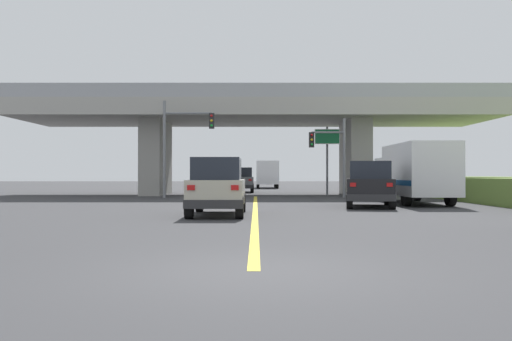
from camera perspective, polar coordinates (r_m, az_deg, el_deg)
ground at (r=38.60m, az=0.17°, el=-2.59°), size 160.00×160.00×0.00m
overpass_bridge at (r=38.76m, az=0.17°, el=5.19°), size 33.04×8.90×7.30m
lane_divider_stripe at (r=21.81m, az=0.13°, el=-4.22°), size 0.20×27.52×0.01m
suv_lead at (r=19.07m, az=-3.87°, el=-1.73°), size 1.90×4.38×2.02m
suv_crossing at (r=24.47m, az=12.15°, el=-1.43°), size 2.73×4.82×2.02m
box_truck at (r=27.74m, az=16.66°, el=-0.18°), size 2.33×7.47×2.92m
sedan_oncoming at (r=44.35m, az=-1.35°, el=-1.00°), size 2.05×4.74×2.02m
traffic_signal_nearside at (r=34.52m, az=8.25°, el=2.23°), size 2.32×0.36×5.01m
traffic_signal_farside at (r=33.65m, az=-7.77°, el=3.56°), size 3.18×0.36×6.02m
highway_sign at (r=36.68m, az=7.77°, el=2.73°), size 1.70×0.17×4.68m
semi_truck_distant at (r=58.24m, az=1.40°, el=-0.35°), size 2.33×7.03×2.88m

